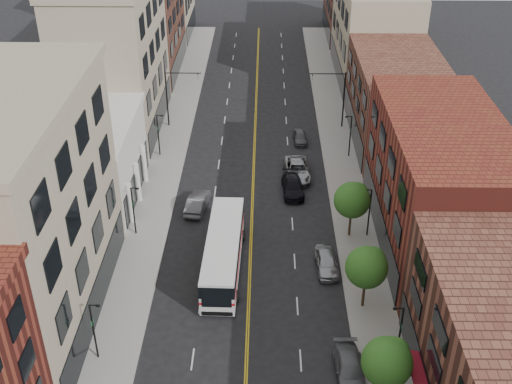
{
  "coord_description": "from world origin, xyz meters",
  "views": [
    {
      "loc": [
        1.21,
        -26.07,
        35.21
      ],
      "look_at": [
        0.46,
        23.72,
        5.0
      ],
      "focal_mm": 45.0,
      "sensor_mm": 36.0,
      "label": 1
    }
  ],
  "objects_px": {
    "city_bus": "(223,250)",
    "car_lane_c": "(300,137)",
    "car_parked_far": "(327,262)",
    "car_lane_behind": "(198,202)",
    "car_lane_b": "(297,170)",
    "car_parked_mid": "(350,370)",
    "car_lane_a": "(293,186)"
  },
  "relations": [
    {
      "from": "car_lane_b",
      "to": "car_lane_c",
      "type": "xyz_separation_m",
      "value": [
        0.68,
        8.49,
        -0.17
      ]
    },
    {
      "from": "car_lane_behind",
      "to": "car_lane_a",
      "type": "height_order",
      "value": "car_lane_behind"
    },
    {
      "from": "car_lane_behind",
      "to": "city_bus",
      "type": "bearing_deg",
      "value": 116.08
    },
    {
      "from": "car_lane_a",
      "to": "city_bus",
      "type": "bearing_deg",
      "value": -120.1
    },
    {
      "from": "city_bus",
      "to": "car_lane_behind",
      "type": "height_order",
      "value": "city_bus"
    },
    {
      "from": "car_parked_mid",
      "to": "car_lane_a",
      "type": "xyz_separation_m",
      "value": [
        -3.2,
        25.46,
        0.03
      ]
    },
    {
      "from": "car_lane_behind",
      "to": "car_lane_c",
      "type": "relative_size",
      "value": 1.28
    },
    {
      "from": "car_lane_b",
      "to": "car_lane_a",
      "type": "bearing_deg",
      "value": -102.39
    },
    {
      "from": "car_lane_c",
      "to": "car_lane_a",
      "type": "bearing_deg",
      "value": -100.11
    },
    {
      "from": "car_lane_a",
      "to": "car_lane_c",
      "type": "bearing_deg",
      "value": 80.33
    },
    {
      "from": "car_lane_behind",
      "to": "car_parked_far",
      "type": "bearing_deg",
      "value": 149.51
    },
    {
      "from": "city_bus",
      "to": "car_lane_a",
      "type": "bearing_deg",
      "value": 64.81
    },
    {
      "from": "car_parked_mid",
      "to": "city_bus",
      "type": "bearing_deg",
      "value": 125.75
    },
    {
      "from": "city_bus",
      "to": "car_lane_b",
      "type": "height_order",
      "value": "city_bus"
    },
    {
      "from": "city_bus",
      "to": "car_lane_c",
      "type": "xyz_separation_m",
      "value": [
        7.8,
        24.96,
        -1.29
      ]
    },
    {
      "from": "city_bus",
      "to": "car_parked_mid",
      "type": "distance_m",
      "value": 15.85
    },
    {
      "from": "city_bus",
      "to": "car_lane_b",
      "type": "bearing_deg",
      "value": 68.04
    },
    {
      "from": "car_lane_a",
      "to": "car_parked_far",
      "type": "bearing_deg",
      "value": -82.46
    },
    {
      "from": "city_bus",
      "to": "car_lane_c",
      "type": "distance_m",
      "value": 26.18
    },
    {
      "from": "car_parked_far",
      "to": "car_lane_c",
      "type": "height_order",
      "value": "car_parked_far"
    },
    {
      "from": "city_bus",
      "to": "car_lane_b",
      "type": "distance_m",
      "value": 17.98
    },
    {
      "from": "car_parked_far",
      "to": "car_lane_b",
      "type": "relative_size",
      "value": 0.77
    },
    {
      "from": "car_lane_c",
      "to": "city_bus",
      "type": "bearing_deg",
      "value": -111.29
    },
    {
      "from": "car_parked_far",
      "to": "car_lane_behind",
      "type": "bearing_deg",
      "value": 138.37
    },
    {
      "from": "car_lane_b",
      "to": "car_lane_c",
      "type": "bearing_deg",
      "value": 83.07
    },
    {
      "from": "car_parked_mid",
      "to": "car_lane_a",
      "type": "distance_m",
      "value": 25.66
    },
    {
      "from": "car_parked_mid",
      "to": "car_parked_far",
      "type": "height_order",
      "value": "car_parked_far"
    },
    {
      "from": "city_bus",
      "to": "car_lane_behind",
      "type": "distance_m",
      "value": 10.19
    },
    {
      "from": "car_lane_b",
      "to": "car_parked_mid",
      "type": "bearing_deg",
      "value": -87.26
    },
    {
      "from": "car_parked_far",
      "to": "car_lane_behind",
      "type": "distance_m",
      "value": 15.56
    },
    {
      "from": "car_parked_far",
      "to": "car_lane_c",
      "type": "relative_size",
      "value": 1.18
    },
    {
      "from": "city_bus",
      "to": "car_lane_a",
      "type": "relative_size",
      "value": 2.48
    }
  ]
}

